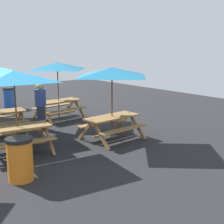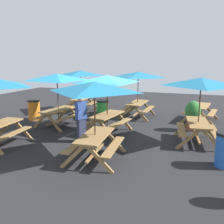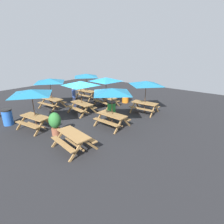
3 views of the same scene
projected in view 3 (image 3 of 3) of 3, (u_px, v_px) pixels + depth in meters
ground_plane at (82, 115)px, 12.23m from camera, size 25.54×25.54×0.00m
picnic_table_0 at (86, 77)px, 15.66m from camera, size 2.13×2.13×2.34m
picnic_table_1 at (106, 81)px, 13.54m from camera, size 2.81×2.81×2.34m
picnic_table_2 at (112, 94)px, 9.75m from camera, size 2.07×2.07×2.34m
picnic_table_3 at (146, 85)px, 12.02m from camera, size 2.12×2.12×2.34m
picnic_table_4 at (81, 86)px, 11.93m from camera, size 2.81×2.81×2.34m
picnic_table_5 at (50, 83)px, 13.04m from camera, size 2.17×2.17×2.34m
picnic_table_6 at (74, 137)px, 7.89m from camera, size 1.98×1.75×0.81m
picnic_table_7 at (32, 95)px, 9.46m from camera, size 2.24×2.24×2.34m
trash_bin_orange at (125, 97)px, 14.97m from camera, size 0.59×0.59×0.98m
trash_bin_blue at (7, 117)px, 10.48m from camera, size 0.59×0.59×0.98m
trash_bin_green at (111, 108)px, 12.02m from camera, size 0.59×0.59×0.98m
potted_plant_0 at (55, 122)px, 9.14m from camera, size 0.63×0.63×1.26m
person_standing at (74, 97)px, 13.45m from camera, size 0.42×0.38×1.67m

